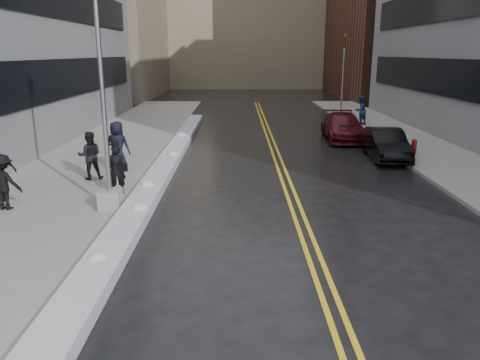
{
  "coord_description": "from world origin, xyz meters",
  "views": [
    {
      "loc": [
        0.64,
        -11.77,
        4.83
      ],
      "look_at": [
        0.7,
        1.12,
        1.3
      ],
      "focal_mm": 35.0,
      "sensor_mm": 36.0,
      "label": 1
    }
  ],
  "objects_px": {
    "traffic_signal": "(343,72)",
    "pedestrian_b": "(90,156)",
    "lamppost": "(105,132)",
    "pedestrian_east": "(360,110)",
    "pedestrian_fedora": "(116,170)",
    "fire_hydrant": "(414,146)",
    "car_maroon": "(343,127)",
    "car_black": "(386,144)",
    "pedestrian_c": "(118,146)",
    "pedestrian_e": "(4,182)"
  },
  "relations": [
    {
      "from": "pedestrian_b",
      "to": "traffic_signal",
      "type": "bearing_deg",
      "value": -141.11
    },
    {
      "from": "traffic_signal",
      "to": "pedestrian_east",
      "type": "xyz_separation_m",
      "value": [
        0.24,
        -4.81,
        -2.29
      ]
    },
    {
      "from": "lamppost",
      "to": "car_maroon",
      "type": "distance_m",
      "value": 16.1
    },
    {
      "from": "pedestrian_east",
      "to": "car_maroon",
      "type": "distance_m",
      "value": 5.11
    },
    {
      "from": "pedestrian_fedora",
      "to": "pedestrian_east",
      "type": "distance_m",
      "value": 19.84
    },
    {
      "from": "fire_hydrant",
      "to": "traffic_signal",
      "type": "bearing_deg",
      "value": 92.05
    },
    {
      "from": "lamppost",
      "to": "pedestrian_b",
      "type": "relative_size",
      "value": 4.18
    },
    {
      "from": "lamppost",
      "to": "pedestrian_east",
      "type": "xyz_separation_m",
      "value": [
        12.04,
        17.19,
        -1.42
      ]
    },
    {
      "from": "car_black",
      "to": "pedestrian_east",
      "type": "bearing_deg",
      "value": 85.85
    },
    {
      "from": "traffic_signal",
      "to": "pedestrian_east",
      "type": "distance_m",
      "value": 5.33
    },
    {
      "from": "traffic_signal",
      "to": "pedestrian_e",
      "type": "distance_m",
      "value": 26.77
    },
    {
      "from": "traffic_signal",
      "to": "pedestrian_c",
      "type": "xyz_separation_m",
      "value": [
        -12.75,
        -17.11,
        -2.24
      ]
    },
    {
      "from": "pedestrian_b",
      "to": "car_maroon",
      "type": "xyz_separation_m",
      "value": [
        11.57,
        9.06,
        -0.32
      ]
    },
    {
      "from": "car_black",
      "to": "pedestrian_c",
      "type": "bearing_deg",
      "value": -164.02
    },
    {
      "from": "traffic_signal",
      "to": "car_maroon",
      "type": "xyz_separation_m",
      "value": [
        -1.89,
        -9.44,
        -2.66
      ]
    },
    {
      "from": "lamppost",
      "to": "traffic_signal",
      "type": "distance_m",
      "value": 24.98
    },
    {
      "from": "lamppost",
      "to": "fire_hydrant",
      "type": "height_order",
      "value": "lamppost"
    },
    {
      "from": "lamppost",
      "to": "pedestrian_fedora",
      "type": "relative_size",
      "value": 4.49
    },
    {
      "from": "lamppost",
      "to": "traffic_signal",
      "type": "xyz_separation_m",
      "value": [
        11.8,
        22.0,
        0.87
      ]
    },
    {
      "from": "pedestrian_b",
      "to": "pedestrian_e",
      "type": "height_order",
      "value": "pedestrian_b"
    },
    {
      "from": "fire_hydrant",
      "to": "pedestrian_b",
      "type": "bearing_deg",
      "value": -162.14
    },
    {
      "from": "lamppost",
      "to": "pedestrian_c",
      "type": "xyz_separation_m",
      "value": [
        -0.95,
        4.89,
        -1.38
      ]
    },
    {
      "from": "fire_hydrant",
      "to": "car_maroon",
      "type": "distance_m",
      "value": 5.15
    },
    {
      "from": "pedestrian_fedora",
      "to": "pedestrian_east",
      "type": "height_order",
      "value": "pedestrian_east"
    },
    {
      "from": "pedestrian_fedora",
      "to": "pedestrian_east",
      "type": "bearing_deg",
      "value": -147.96
    },
    {
      "from": "fire_hydrant",
      "to": "pedestrian_c",
      "type": "xyz_separation_m",
      "value": [
        -13.25,
        -3.11,
        0.61
      ]
    },
    {
      "from": "fire_hydrant",
      "to": "car_black",
      "type": "xyz_separation_m",
      "value": [
        -1.5,
        -0.44,
        0.16
      ]
    },
    {
      "from": "lamppost",
      "to": "pedestrian_c",
      "type": "distance_m",
      "value": 5.17
    },
    {
      "from": "pedestrian_fedora",
      "to": "car_maroon",
      "type": "height_order",
      "value": "pedestrian_fedora"
    },
    {
      "from": "pedestrian_b",
      "to": "pedestrian_east",
      "type": "xyz_separation_m",
      "value": [
        13.7,
        13.69,
        0.05
      ]
    },
    {
      "from": "fire_hydrant",
      "to": "car_maroon",
      "type": "bearing_deg",
      "value": 117.64
    },
    {
      "from": "traffic_signal",
      "to": "pedestrian_fedora",
      "type": "xyz_separation_m",
      "value": [
        -11.98,
        -20.44,
        -2.4
      ]
    },
    {
      "from": "fire_hydrant",
      "to": "pedestrian_east",
      "type": "relative_size",
      "value": 0.38
    },
    {
      "from": "pedestrian_b",
      "to": "pedestrian_e",
      "type": "bearing_deg",
      "value": 51.26
    },
    {
      "from": "traffic_signal",
      "to": "pedestrian_fedora",
      "type": "distance_m",
      "value": 23.82
    },
    {
      "from": "lamppost",
      "to": "car_black",
      "type": "relative_size",
      "value": 1.78
    },
    {
      "from": "fire_hydrant",
      "to": "pedestrian_east",
      "type": "height_order",
      "value": "pedestrian_east"
    },
    {
      "from": "lamppost",
      "to": "car_maroon",
      "type": "relative_size",
      "value": 1.49
    },
    {
      "from": "traffic_signal",
      "to": "pedestrian_b",
      "type": "bearing_deg",
      "value": -126.03
    },
    {
      "from": "pedestrian_b",
      "to": "car_black",
      "type": "distance_m",
      "value": 13.11
    },
    {
      "from": "pedestrian_fedora",
      "to": "pedestrian_b",
      "type": "height_order",
      "value": "pedestrian_b"
    },
    {
      "from": "car_maroon",
      "to": "lamppost",
      "type": "bearing_deg",
      "value": -125.44
    },
    {
      "from": "lamppost",
      "to": "pedestrian_east",
      "type": "bearing_deg",
      "value": 55.0
    },
    {
      "from": "car_black",
      "to": "car_maroon",
      "type": "distance_m",
      "value": 5.08
    },
    {
      "from": "pedestrian_c",
      "to": "car_maroon",
      "type": "bearing_deg",
      "value": -136.52
    },
    {
      "from": "car_black",
      "to": "pedestrian_fedora",
      "type": "bearing_deg",
      "value": -148.14
    },
    {
      "from": "traffic_signal",
      "to": "car_black",
      "type": "height_order",
      "value": "traffic_signal"
    },
    {
      "from": "pedestrian_b",
      "to": "pedestrian_east",
      "type": "distance_m",
      "value": 19.37
    },
    {
      "from": "pedestrian_e",
      "to": "pedestrian_east",
      "type": "distance_m",
      "value": 23.01
    },
    {
      "from": "pedestrian_e",
      "to": "pedestrian_east",
      "type": "bearing_deg",
      "value": -120.64
    }
  ]
}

